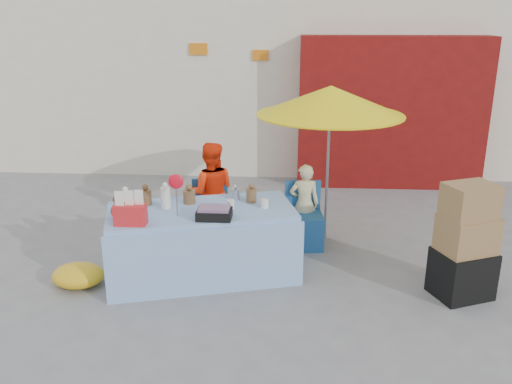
# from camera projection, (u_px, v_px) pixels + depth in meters

# --- Properties ---
(ground) EXTENTS (80.00, 80.00, 0.00)m
(ground) POSITION_uv_depth(u_px,v_px,m) (246.00, 294.00, 6.00)
(ground) COLOR slate
(ground) RESTS_ON ground
(backdrop) EXTENTS (14.00, 8.00, 7.80)m
(backdrop) POSITION_uv_depth(u_px,v_px,m) (296.00, 6.00, 12.10)
(backdrop) COLOR silver
(backdrop) RESTS_ON ground
(market_table) EXTENTS (2.36, 1.55, 1.31)m
(market_table) POSITION_uv_depth(u_px,v_px,m) (201.00, 241.00, 6.32)
(market_table) COLOR #8EADE3
(market_table) RESTS_ON ground
(chair_left) EXTENTS (0.52, 0.52, 0.85)m
(chair_left) POSITION_uv_depth(u_px,v_px,m) (210.00, 226.00, 7.24)
(chair_left) COLOR #1E4F89
(chair_left) RESTS_ON ground
(chair_right) EXTENTS (0.52, 0.52, 0.85)m
(chair_right) POSITION_uv_depth(u_px,v_px,m) (304.00, 228.00, 7.17)
(chair_right) COLOR #1E4F89
(chair_right) RESTS_ON ground
(vendor_orange) EXTENTS (0.71, 0.58, 1.37)m
(vendor_orange) POSITION_uv_depth(u_px,v_px,m) (211.00, 192.00, 7.24)
(vendor_orange) COLOR #FF330D
(vendor_orange) RESTS_ON ground
(vendor_beige) EXTENTS (0.42, 0.30, 1.09)m
(vendor_beige) POSITION_uv_depth(u_px,v_px,m) (304.00, 204.00, 7.20)
(vendor_beige) COLOR beige
(vendor_beige) RESTS_ON ground
(umbrella) EXTENTS (1.90, 1.90, 2.09)m
(umbrella) POSITION_uv_depth(u_px,v_px,m) (330.00, 101.00, 6.90)
(umbrella) COLOR gray
(umbrella) RESTS_ON ground
(box_stack) EXTENTS (0.72, 0.66, 1.29)m
(box_stack) POSITION_uv_depth(u_px,v_px,m) (465.00, 246.00, 5.80)
(box_stack) COLOR black
(box_stack) RESTS_ON ground
(tarp_bundle) EXTENTS (0.72, 0.64, 0.27)m
(tarp_bundle) POSITION_uv_depth(u_px,v_px,m) (78.00, 275.00, 6.14)
(tarp_bundle) COLOR gold
(tarp_bundle) RESTS_ON ground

